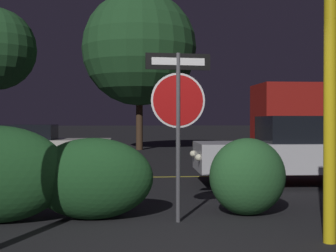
# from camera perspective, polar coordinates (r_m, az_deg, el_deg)

# --- Properties ---
(ground_plane) EXTENTS (260.00, 260.00, 0.00)m
(ground_plane) POSITION_cam_1_polar(r_m,az_deg,el_deg) (5.10, 0.75, -14.96)
(ground_plane) COLOR black
(road_center_stripe) EXTENTS (36.30, 0.12, 0.01)m
(road_center_stripe) POSITION_cam_1_polar(r_m,az_deg,el_deg) (11.42, -3.34, -6.24)
(road_center_stripe) COLOR gold
(road_center_stripe) RESTS_ON ground_plane
(stop_sign) EXTENTS (0.89, 0.08, 2.29)m
(stop_sign) POSITION_cam_1_polar(r_m,az_deg,el_deg) (6.31, 1.25, 2.99)
(stop_sign) COLOR #4C4C51
(stop_sign) RESTS_ON ground_plane
(yellow_pole_right) EXTENTS (0.14, 0.14, 3.19)m
(yellow_pole_right) POSITION_cam_1_polar(r_m,az_deg,el_deg) (5.54, 19.15, 2.93)
(yellow_pole_right) COLOR yellow
(yellow_pole_right) RESTS_ON ground_plane
(hedge_bush_2) EXTENTS (1.68, 0.86, 1.13)m
(hedge_bush_2) POSITION_cam_1_polar(r_m,az_deg,el_deg) (6.62, -9.12, -6.34)
(hedge_bush_2) COLOR #1E4C23
(hedge_bush_2) RESTS_ON ground_plane
(hedge_bush_3) EXTENTS (1.12, 0.85, 1.12)m
(hedge_bush_3) POSITION_cam_1_polar(r_m,az_deg,el_deg) (6.93, 9.66, -6.09)
(hedge_bush_3) COLOR #285B2D
(hedge_bush_3) RESTS_ON ground_plane
(passing_car_2) EXTENTS (4.69, 1.85, 1.27)m
(passing_car_2) POSITION_cam_1_polar(r_m,az_deg,el_deg) (13.18, -17.08, -2.48)
(passing_car_2) COLOR silver
(passing_car_2) RESTS_ON ground_plane
(passing_car_3) EXTENTS (4.50, 2.07, 1.47)m
(passing_car_3) POSITION_cam_1_polar(r_m,az_deg,el_deg) (10.46, 15.56, -2.93)
(passing_car_3) COLOR silver
(passing_car_3) RESTS_ON ground_plane
(delivery_truck) EXTENTS (5.77, 2.54, 2.73)m
(delivery_truck) POSITION_cam_1_polar(r_m,az_deg,el_deg) (18.62, 19.81, 1.18)
(delivery_truck) COLOR maroon
(delivery_truck) RESTS_ON ground_plane
(tree_2) EXTENTS (5.39, 5.39, 7.48)m
(tree_2) POSITION_cam_1_polar(r_m,az_deg,el_deg) (22.38, -3.51, 9.39)
(tree_2) COLOR #422D1E
(tree_2) RESTS_ON ground_plane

